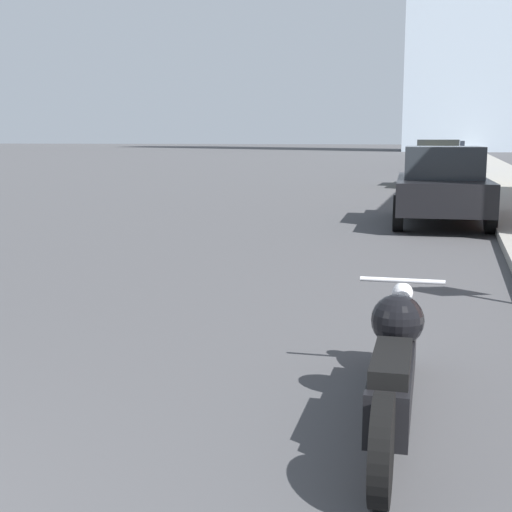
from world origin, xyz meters
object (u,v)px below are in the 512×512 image
Objects in this scene: motorcycle at (394,364)px; parked_car_white at (446,152)px; parked_car_yellow at (438,163)px; parked_car_black at (442,185)px; parked_car_blue at (448,156)px.

parked_car_white reaches higher than motorcycle.
parked_car_black is at bearing -87.20° from parked_car_yellow.
parked_car_black is 12.19m from parked_car_yellow.
parked_car_yellow reaches higher than parked_car_blue.
motorcycle is 23.13m from parked_car_yellow.
parked_car_blue is (0.24, 12.83, -0.04)m from parked_car_yellow.
parked_car_yellow is at bearing -92.80° from parked_car_blue.
parked_car_yellow is (-0.22, 23.13, 0.49)m from motorcycle.
motorcycle is 46.98m from parked_car_white.
motorcycle is 0.60× the size of parked_car_white.
parked_car_yellow is (-0.32, 12.19, 0.04)m from parked_car_black.
motorcycle is 0.65× the size of parked_car_yellow.
parked_car_yellow is 0.93× the size of parked_car_white.
parked_car_yellow is 23.85m from parked_car_white.
parked_car_white is (-0.31, 36.04, 0.00)m from parked_car_black.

